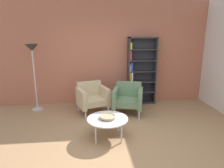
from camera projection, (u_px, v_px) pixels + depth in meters
ground_plane at (122, 145)px, 3.70m from camera, size 8.32×8.32×0.00m
brick_back_panel at (109, 53)px, 5.72m from camera, size 6.40×0.12×2.90m
bookshelf_tall at (140, 71)px, 5.73m from camera, size 0.80×0.30×1.90m
coffee_table_low at (108, 120)px, 3.89m from camera, size 0.80×0.80×0.40m
decorative_bowl at (108, 117)px, 3.87m from camera, size 0.32×0.32×0.05m
armchair_near_window at (92, 97)px, 5.13m from camera, size 0.89×0.85×0.78m
armchair_by_bookshelf at (128, 98)px, 5.07m from camera, size 0.86×0.81×0.78m
floor_lamp_torchiere at (32, 56)px, 5.05m from camera, size 0.32×0.32×1.74m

